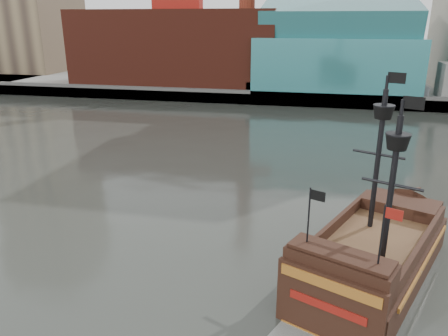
# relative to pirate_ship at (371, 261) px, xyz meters

# --- Properties ---
(ground) EXTENTS (400.00, 400.00, 0.00)m
(ground) POSITION_rel_pirate_ship_xyz_m (-11.79, -6.58, -1.20)
(ground) COLOR #282A25
(ground) RESTS_ON ground
(promenade_far) EXTENTS (220.00, 60.00, 2.00)m
(promenade_far) POSITION_rel_pirate_ship_xyz_m (-11.79, 85.42, -0.20)
(promenade_far) COLOR slate
(promenade_far) RESTS_ON ground
(seawall) EXTENTS (220.00, 1.00, 2.60)m
(seawall) POSITION_rel_pirate_ship_xyz_m (-11.79, 55.92, 0.10)
(seawall) COLOR #4C4C49
(seawall) RESTS_ON ground
(pirate_ship) EXTENTS (11.79, 18.26, 13.19)m
(pirate_ship) POSITION_rel_pirate_ship_xyz_m (0.00, 0.00, 0.00)
(pirate_ship) COLOR black
(pirate_ship) RESTS_ON ground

